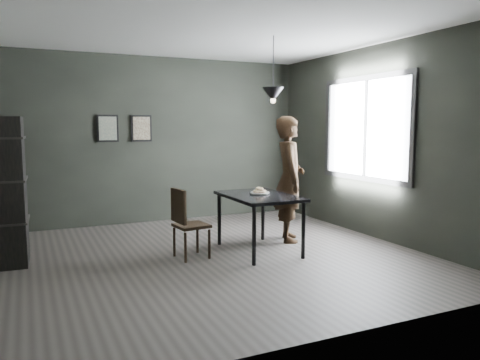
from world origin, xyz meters
name	(u,v)px	position (x,y,z in m)	size (l,w,h in m)	color
ground	(217,256)	(0.00, 0.00, 0.00)	(5.00, 5.00, 0.00)	#332F2C
back_wall	(162,140)	(0.00, 2.50, 1.40)	(5.00, 0.10, 2.80)	black
ceiling	(215,28)	(0.00, 0.00, 2.80)	(5.00, 5.00, 0.02)	silver
window_assembly	(366,129)	(2.47, 0.20, 1.60)	(0.04, 1.96, 1.56)	white
cafe_table	(259,201)	(0.60, 0.00, 0.67)	(0.80, 1.20, 0.75)	black
white_plate	(260,193)	(0.65, 0.07, 0.76)	(0.23, 0.23, 0.01)	silver
donut_pile	(260,191)	(0.65, 0.07, 0.79)	(0.19, 0.19, 0.08)	beige
woman	(289,179)	(1.26, 0.35, 0.89)	(0.65, 0.43, 1.78)	black
wood_chair	(186,219)	(-0.38, 0.08, 0.50)	(0.42, 0.42, 0.88)	black
shelf_unit	(10,191)	(-2.32, 0.72, 0.87)	(0.33, 0.58, 1.75)	black
pendant_lamp	(273,94)	(0.85, 0.10, 2.05)	(0.28, 0.28, 0.86)	black
framed_print_left	(108,128)	(-0.90, 2.47, 1.60)	(0.34, 0.04, 0.44)	black
framed_print_right	(141,128)	(-0.35, 2.47, 1.60)	(0.34, 0.04, 0.44)	black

